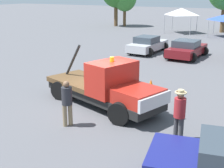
% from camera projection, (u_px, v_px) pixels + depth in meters
% --- Properties ---
extents(ground_plane, '(160.00, 160.00, 0.00)m').
position_uv_depth(ground_plane, '(102.00, 105.00, 13.87)').
color(ground_plane, '#545459').
extents(tow_truck, '(6.23, 3.66, 2.51)m').
position_uv_depth(tow_truck, '(107.00, 87.00, 13.36)').
color(tow_truck, black).
rests_on(tow_truck, ground).
extents(person_near_truck, '(0.40, 0.40, 1.81)m').
position_uv_depth(person_near_truck, '(180.00, 111.00, 10.32)').
color(person_near_truck, '#38383D').
rests_on(person_near_truck, ground).
extents(person_at_hood, '(0.39, 0.39, 1.75)m').
position_uv_depth(person_at_hood, '(67.00, 100.00, 11.49)').
color(person_at_hood, '#847051').
rests_on(person_at_hood, ground).
extents(parked_car_silver, '(2.55, 4.50, 1.34)m').
position_uv_depth(parked_car_silver, '(147.00, 45.00, 25.33)').
color(parked_car_silver, '#B7B7BC').
rests_on(parked_car_silver, ground).
extents(parked_car_maroon, '(2.69, 4.36, 1.34)m').
position_uv_depth(parked_car_maroon, '(187.00, 49.00, 23.43)').
color(parked_car_maroon, maroon).
rests_on(parked_car_maroon, ground).
extents(canopy_tent_white, '(3.11, 3.11, 2.88)m').
position_uv_depth(canopy_tent_white, '(182.00, 12.00, 36.43)').
color(canopy_tent_white, '#9E9EA3').
rests_on(canopy_tent_white, ground).
extents(traffic_cone, '(0.40, 0.40, 0.55)m').
position_uv_depth(traffic_cone, '(151.00, 85.00, 15.94)').
color(traffic_cone, black).
rests_on(traffic_cone, ground).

